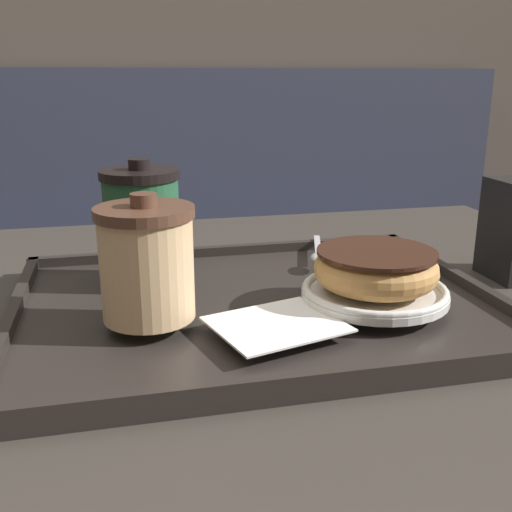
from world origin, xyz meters
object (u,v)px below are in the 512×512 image
(coffee_cup_front, at_px, (147,262))
(donut_chocolate_glazed, at_px, (376,268))
(spoon, at_px, (319,255))
(coffee_cup_rear, at_px, (142,222))

(coffee_cup_front, xyz_separation_m, donut_chocolate_glazed, (0.23, -0.00, -0.02))
(spoon, bearing_deg, coffee_cup_rear, -70.16)
(coffee_cup_front, bearing_deg, coffee_cup_rear, 88.91)
(donut_chocolate_glazed, bearing_deg, coffee_cup_front, 179.38)
(coffee_cup_rear, relative_size, donut_chocolate_glazed, 1.05)
(coffee_cup_rear, bearing_deg, coffee_cup_front, -91.09)
(coffee_cup_front, xyz_separation_m, coffee_cup_rear, (0.00, 0.14, 0.01))
(coffee_cup_front, bearing_deg, donut_chocolate_glazed, -0.62)
(spoon, bearing_deg, donut_chocolate_glazed, 21.12)
(coffee_cup_front, distance_m, donut_chocolate_glazed, 0.23)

